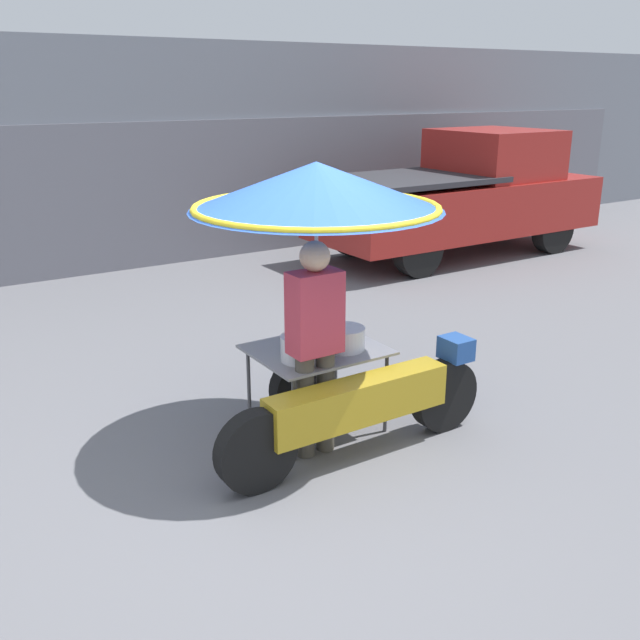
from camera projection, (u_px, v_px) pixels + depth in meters
name	position (u px, v px, depth m)	size (l,w,h in m)	color
ground_plane	(294.00, 472.00, 5.15)	(36.00, 36.00, 0.00)	slate
shopfront_building	(35.00, 156.00, 10.61)	(28.00, 2.06, 3.31)	gray
vendor_motorcycle_cart	(322.00, 227.00, 5.24)	(2.29, 1.89, 2.13)	black
vendor_person	(315.00, 338.00, 5.15)	(0.38, 0.22, 1.64)	#4C473D
pickup_truck	(462.00, 196.00, 11.52)	(4.82, 1.88, 1.97)	black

